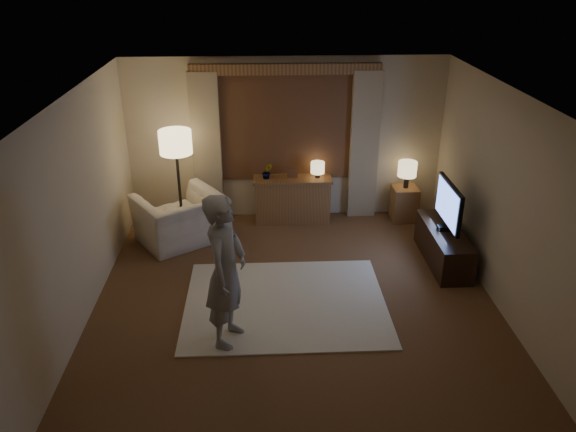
{
  "coord_description": "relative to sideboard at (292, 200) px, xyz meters",
  "views": [
    {
      "loc": [
        -0.37,
        -5.84,
        3.97
      ],
      "look_at": [
        -0.06,
        0.6,
        0.96
      ],
      "focal_mm": 35.0,
      "sensor_mm": 36.0,
      "label": 1
    }
  ],
  "objects": [
    {
      "name": "room",
      "position": [
        -0.1,
        -2.0,
        0.98
      ],
      "size": [
        5.04,
        5.54,
        2.64
      ],
      "color": "brown",
      "rests_on": "ground"
    },
    {
      "name": "rug",
      "position": [
        -0.22,
        -2.43,
        -0.34
      ],
      "size": [
        2.5,
        2.0,
        0.02
      ],
      "primitive_type": "cube",
      "color": "beige",
      "rests_on": "floor"
    },
    {
      "name": "sideboard",
      "position": [
        0.0,
        0.0,
        0.0
      ],
      "size": [
        1.2,
        0.4,
        0.7
      ],
      "primitive_type": "cube",
      "color": "brown",
      "rests_on": "floor"
    },
    {
      "name": "picture_frame",
      "position": [
        -0.0,
        0.0,
        0.45
      ],
      "size": [
        0.16,
        0.02,
        0.2
      ],
      "primitive_type": "cube",
      "color": "brown",
      "rests_on": "sideboard"
    },
    {
      "name": "plant",
      "position": [
        -0.4,
        0.0,
        0.5
      ],
      "size": [
        0.17,
        0.13,
        0.3
      ],
      "primitive_type": "imported",
      "color": "#999999",
      "rests_on": "sideboard"
    },
    {
      "name": "table_lamp_sideboard",
      "position": [
        0.4,
        0.0,
        0.55
      ],
      "size": [
        0.22,
        0.22,
        0.3
      ],
      "color": "black",
      "rests_on": "sideboard"
    },
    {
      "name": "floor_lamp",
      "position": [
        -1.74,
        -0.37,
        1.04
      ],
      "size": [
        0.48,
        0.48,
        1.65
      ],
      "color": "black",
      "rests_on": "floor"
    },
    {
      "name": "armchair",
      "position": [
        -1.72,
        -0.69,
        0.03
      ],
      "size": [
        1.54,
        1.5,
        0.76
      ],
      "primitive_type": "imported",
      "rotation": [
        0.0,
        0.0,
        -2.55
      ],
      "color": "beige",
      "rests_on": "floor"
    },
    {
      "name": "side_table",
      "position": [
        1.83,
        -0.05,
        -0.07
      ],
      "size": [
        0.4,
        0.4,
        0.56
      ],
      "primitive_type": "cube",
      "color": "brown",
      "rests_on": "floor"
    },
    {
      "name": "table_lamp_side",
      "position": [
        1.83,
        -0.05,
        0.52
      ],
      "size": [
        0.3,
        0.3,
        0.44
      ],
      "color": "black",
      "rests_on": "side_table"
    },
    {
      "name": "tv_stand",
      "position": [
        2.05,
        -1.48,
        -0.1
      ],
      "size": [
        0.45,
        1.4,
        0.5
      ],
      "primitive_type": "cube",
      "color": "black",
      "rests_on": "floor"
    },
    {
      "name": "tv",
      "position": [
        2.05,
        -1.48,
        0.53
      ],
      "size": [
        0.23,
        0.95,
        0.69
      ],
      "color": "black",
      "rests_on": "tv_stand"
    },
    {
      "name": "person",
      "position": [
        -0.88,
        -3.13,
        0.55
      ],
      "size": [
        0.59,
        0.74,
        1.77
      ],
      "primitive_type": "imported",
      "rotation": [
        0.0,
        0.0,
        1.27
      ],
      "color": "#9B978F",
      "rests_on": "rug"
    }
  ]
}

